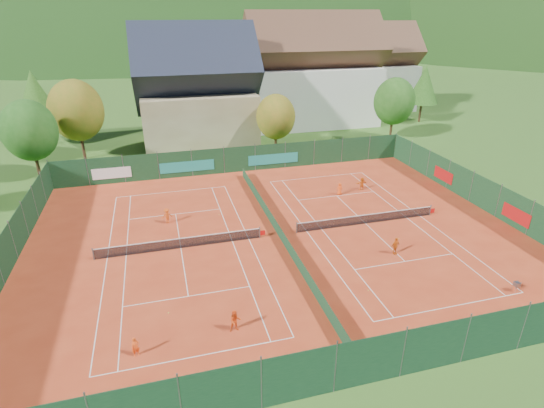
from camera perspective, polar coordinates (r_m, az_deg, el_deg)
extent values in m
plane|color=#2E591C|center=(35.41, 0.86, -4.27)|extent=(600.00, 600.00, 0.00)
cube|color=#B8381B|center=(35.39, 0.86, -4.24)|extent=(40.00, 32.00, 0.01)
cube|color=white|center=(45.01, -13.28, 1.61)|extent=(10.97, 0.06, 0.00)
cube|color=white|center=(24.70, -9.97, -19.50)|extent=(10.97, 0.06, 0.00)
cube|color=white|center=(34.62, -21.27, -6.79)|extent=(0.06, 23.77, 0.00)
cube|color=white|center=(34.85, -3.13, -4.75)|extent=(0.06, 23.77, 0.00)
cube|color=white|center=(34.46, -19.01, -6.57)|extent=(0.06, 23.77, 0.00)
cube|color=white|center=(34.64, -5.35, -5.03)|extent=(0.06, 23.77, 0.00)
cube|color=white|center=(39.98, -12.84, -1.33)|extent=(8.23, 0.06, 0.00)
cube|color=white|center=(28.92, -11.19, -12.07)|extent=(8.23, 0.06, 0.00)
cube|color=white|center=(34.30, -12.15, -5.84)|extent=(0.06, 12.80, 0.00)
cube|color=white|center=(48.01, 6.10, 3.61)|extent=(10.97, 0.06, 0.00)
cube|color=white|center=(29.83, 23.04, -12.55)|extent=(10.97, 0.06, 0.00)
cube|color=white|center=(36.09, 4.71, -3.70)|extent=(0.06, 23.77, 0.00)
cube|color=white|center=(40.86, 19.35, -1.58)|extent=(0.06, 23.77, 0.00)
cube|color=white|center=(36.54, 6.73, -3.42)|extent=(0.06, 23.77, 0.00)
cube|color=white|center=(40.14, 17.72, -1.82)|extent=(0.06, 23.77, 0.00)
cube|color=white|center=(43.34, 8.69, 1.10)|extent=(8.23, 0.06, 0.00)
cube|color=white|center=(33.41, 17.46, -7.38)|extent=(8.23, 0.06, 0.00)
cube|color=white|center=(38.16, 12.49, -2.60)|extent=(0.06, 12.80, 0.00)
cylinder|color=#59595B|center=(34.52, -22.90, -6.22)|extent=(0.10, 0.10, 1.02)
cylinder|color=#59595B|center=(34.79, -1.67, -3.84)|extent=(0.10, 0.10, 1.02)
cube|color=black|center=(34.08, -12.22, -5.19)|extent=(12.80, 0.02, 0.86)
cube|color=white|center=(33.88, -12.28, -4.55)|extent=(12.80, 0.04, 0.06)
cube|color=red|center=(34.87, -1.27, -3.88)|extent=(0.40, 0.04, 0.40)
cylinder|color=#59595B|center=(35.58, 3.34, -3.19)|extent=(0.10, 0.10, 1.02)
cylinder|color=#59595B|center=(41.17, 20.50, -0.80)|extent=(0.10, 0.10, 1.02)
cube|color=black|center=(37.96, 12.55, -1.99)|extent=(12.80, 0.02, 0.86)
cube|color=white|center=(37.78, 12.61, -1.41)|extent=(12.80, 0.04, 0.06)
cube|color=red|center=(41.33, 20.77, -0.83)|extent=(0.40, 0.04, 0.40)
cube|color=#163D24|center=(35.16, 0.87, -3.53)|extent=(0.03, 28.80, 1.00)
cube|color=#14371D|center=(49.12, -4.36, 6.01)|extent=(40.00, 0.04, 3.00)
cube|color=teal|center=(48.45, -11.33, 4.96)|extent=(6.00, 0.03, 1.20)
cube|color=teal|center=(50.03, 0.19, 6.07)|extent=(6.00, 0.03, 1.20)
cube|color=silver|center=(48.66, -20.74, 3.90)|extent=(4.00, 0.03, 1.20)
cube|color=#12331D|center=(22.52, 13.02, -19.87)|extent=(40.00, 0.04, 3.00)
cube|color=#12331B|center=(35.42, -32.14, -5.60)|extent=(0.04, 32.00, 3.00)
cube|color=#163D20|center=(44.20, 26.64, 1.23)|extent=(0.04, 32.00, 3.00)
cube|color=#B21414|center=(41.68, 29.97, -1.28)|extent=(0.03, 3.00, 1.20)
cube|color=#B21414|center=(48.51, 22.04, 3.62)|extent=(0.03, 3.00, 1.20)
cube|color=tan|center=(61.55, -9.85, 11.47)|extent=(15.00, 12.00, 7.00)
cube|color=#1E2333|center=(60.46, -10.30, 17.47)|extent=(16.20, 12.00, 12.00)
cube|color=silver|center=(71.38, 5.32, 14.31)|extent=(20.00, 11.00, 9.00)
cube|color=brown|center=(70.47, 5.56, 20.11)|extent=(21.60, 11.00, 11.00)
cube|color=silver|center=(84.34, 12.62, 15.07)|extent=(16.00, 10.00, 8.00)
cube|color=brown|center=(83.58, 13.05, 19.45)|extent=(17.28, 10.00, 10.00)
cylinder|color=#442918|center=(53.83, -28.96, 4.51)|extent=(0.36, 0.36, 2.80)
ellipsoid|color=#205518|center=(52.81, -29.84, 8.58)|extent=(5.72, 5.72, 6.58)
cylinder|color=#472919|center=(58.61, -24.07, 7.09)|extent=(0.36, 0.36, 3.15)
ellipsoid|color=olive|center=(57.59, -24.84, 11.35)|extent=(6.44, 6.44, 7.40)
cylinder|color=#4A321A|center=(67.33, -28.35, 8.49)|extent=(0.36, 0.36, 3.50)
cone|color=#2C5D1A|center=(66.38, -29.22, 12.60)|extent=(5.60, 5.60, 6.50)
cylinder|color=#442818|center=(56.10, 0.50, 8.15)|extent=(0.36, 0.36, 2.45)
ellipsoid|color=olive|center=(55.22, 0.51, 11.64)|extent=(5.01, 5.01, 5.76)
cylinder|color=#4C301B|center=(64.87, 15.70, 9.67)|extent=(0.36, 0.36, 2.80)
ellipsoid|color=#255819|center=(64.02, 16.12, 13.12)|extent=(5.72, 5.72, 6.58)
cylinder|color=#452E18|center=(76.69, 19.30, 11.55)|extent=(0.36, 0.36, 3.15)
cone|color=#255618|center=(75.91, 19.78, 14.85)|extent=(5.04, 5.04, 5.85)
cylinder|color=#432817|center=(79.43, 11.17, 12.98)|extent=(0.36, 0.36, 3.50)
ellipsoid|color=olive|center=(78.62, 11.48, 16.54)|extent=(7.15, 7.15, 8.22)
ellipsoid|color=black|center=(335.60, -12.29, 13.79)|extent=(440.00, 440.00, 242.00)
cylinder|color=slate|center=(32.74, 30.00, -9.73)|extent=(0.02, 0.02, 0.80)
cylinder|color=slate|center=(32.94, 30.38, -9.61)|extent=(0.02, 0.02, 0.80)
cylinder|color=slate|center=(32.91, 29.65, -9.46)|extent=(0.02, 0.02, 0.80)
cylinder|color=slate|center=(33.11, 30.03, -9.35)|extent=(0.02, 0.02, 0.80)
cube|color=slate|center=(32.85, 30.07, -9.32)|extent=(0.34, 0.34, 0.30)
ellipsoid|color=#CCD833|center=(32.83, 30.08, -9.27)|extent=(0.28, 0.28, 0.16)
sphere|color=#CCD833|center=(27.79, -13.75, -14.03)|extent=(0.07, 0.07, 0.07)
sphere|color=#CCD833|center=(29.60, 12.80, -11.24)|extent=(0.07, 0.07, 0.07)
sphere|color=#CCD833|center=(39.74, -1.55, -0.81)|extent=(0.07, 0.07, 0.07)
sphere|color=#CCD833|center=(39.13, -7.14, -1.43)|extent=(0.07, 0.07, 0.07)
sphere|color=#CCD833|center=(36.32, 16.68, -4.52)|extent=(0.07, 0.07, 0.07)
imported|color=#FB5216|center=(25.11, -17.88, -17.82)|extent=(0.49, 0.39, 1.19)
imported|color=#EA4A14|center=(25.50, -4.96, -15.39)|extent=(0.71, 0.56, 1.42)
imported|color=#E04C13|center=(38.24, -13.94, -1.53)|extent=(0.98, 0.66, 1.41)
imported|color=#D76013|center=(33.84, 16.27, -5.42)|extent=(0.89, 0.57, 1.41)
imported|color=#FB5216|center=(43.42, 9.07, 2.03)|extent=(0.64, 0.42, 1.29)
imported|color=orange|center=(45.11, 11.99, 2.71)|extent=(1.29, 0.51, 1.36)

